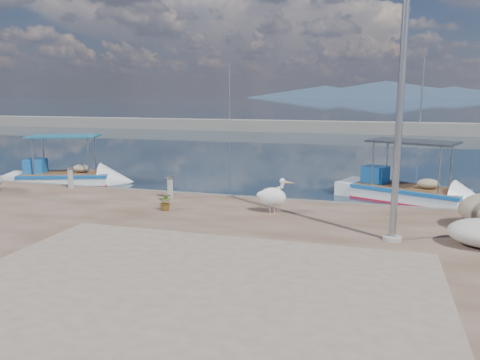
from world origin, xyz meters
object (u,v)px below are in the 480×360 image
boat_right (408,195)px  lamp_post (400,101)px  pelican (273,196)px  bollard_near (170,186)px  boat_left (66,180)px

boat_right → lamp_post: bearing=-73.3°
pelican → bollard_near: (-3.75, 0.93, -0.08)m
boat_left → lamp_post: lamp_post is taller
boat_left → boat_right: boat_right is taller
boat_left → bollard_near: 7.57m
boat_left → pelican: 11.36m
pelican → bollard_near: bearing=163.0°
pelican → lamp_post: 4.69m
lamp_post → bollard_near: lamp_post is taller
lamp_post → boat_right: bearing=84.0°
lamp_post → bollard_near: 8.10m
bollard_near → lamp_post: bearing=-20.6°
pelican → bollard_near: size_ratio=1.43×
boat_left → boat_right: (14.53, 0.86, 0.01)m
boat_right → bollard_near: 8.93m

